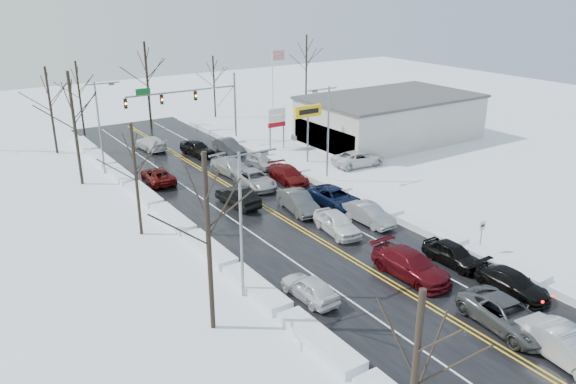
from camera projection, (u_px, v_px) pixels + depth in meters
ground at (317, 239)px, 41.33m from camera, size 160.00×160.00×0.00m
road_surface at (302, 229)px, 42.89m from camera, size 14.00×84.00×0.01m
snow_bank_left at (212, 254)px, 38.95m from camera, size 1.48×72.00×0.55m
snow_bank_right at (376, 209)px, 46.84m from camera, size 1.48×72.00×0.55m
traffic_signal_mast at (195, 99)px, 63.07m from camera, size 13.28×0.39×8.00m
tires_plus_sign at (308, 115)px, 57.53m from camera, size 3.20×0.34×6.00m
used_vehicles_sign at (277, 120)px, 62.80m from camera, size 2.20×0.22×4.65m
speed_limit_sign at (482, 230)px, 38.77m from camera, size 0.55×0.09×2.35m
flagpole at (274, 83)px, 70.57m from camera, size 1.87×1.20×10.00m
dealership_building at (390, 118)px, 66.90m from camera, size 20.40×12.40×5.30m
streetlight_ne at (326, 127)px, 51.60m from camera, size 3.20×0.25×9.00m
streetlight_sw at (244, 213)px, 32.06m from camera, size 3.20×0.25×9.00m
streetlight_nw at (101, 120)px, 53.92m from camera, size 3.20×0.25×9.00m
tree_left_a at (416, 364)px, 17.82m from camera, size 3.60×3.60×9.00m
tree_left_b at (207, 209)px, 28.25m from camera, size 4.00×4.00×10.00m
tree_left_c at (134, 158)px, 40.07m from camera, size 3.40×3.40×8.50m
tree_left_d at (72, 107)px, 50.15m from camera, size 4.20×4.20×10.50m
tree_left_e at (49, 93)px, 59.97m from camera, size 3.80×3.80×9.50m
tree_far_b at (78, 84)px, 68.05m from camera, size 3.60×3.60×9.00m
tree_far_c at (146, 69)px, 70.15m from camera, size 4.40×4.40×11.00m
tree_far_d at (214, 75)px, 77.12m from camera, size 3.40×3.40×8.50m
tree_far_e at (306, 56)px, 85.32m from camera, size 4.20×4.20×10.50m
queued_car_1 at (564, 361)px, 27.89m from camera, size 2.38×5.34×1.70m
queued_car_2 at (505, 327)px, 30.67m from camera, size 3.24×5.95×1.58m
queued_car_3 at (410, 276)px, 36.00m from camera, size 2.45×5.81×1.67m
queued_car_4 at (337, 233)px, 42.32m from camera, size 2.51×4.98×1.63m
queued_car_5 at (298, 211)px, 46.39m from camera, size 2.44×5.24×1.66m
queued_car_6 at (255, 187)px, 51.92m from camera, size 3.01×5.68×1.52m
queued_car_7 at (232, 174)px, 55.28m from camera, size 2.89×5.71×1.59m
queued_car_8 at (198, 155)px, 61.45m from camera, size 2.60×5.07×1.65m
queued_car_11 at (511, 293)px, 34.10m from camera, size 1.98×4.76×1.37m
queued_car_12 at (452, 264)px, 37.64m from camera, size 1.78×4.41×1.50m
queued_car_13 at (368, 223)px, 44.06m from camera, size 1.79×4.71×1.53m
queued_car_14 at (335, 206)px, 47.41m from camera, size 2.62×5.59×1.55m
queued_car_15 at (288, 183)px, 53.00m from camera, size 2.65×5.51×1.55m
queued_car_16 at (262, 168)px, 57.36m from camera, size 1.68×3.99×1.35m
queued_car_17 at (228, 152)px, 62.51m from camera, size 1.96×4.72×1.52m
oncoming_car_0 at (238, 206)px, 47.53m from camera, size 2.04×4.95×1.59m
oncoming_car_1 at (158, 183)px, 52.98m from camera, size 2.84×5.33×1.42m
oncoming_car_2 at (151, 150)px, 63.61m from camera, size 2.64×5.40×1.51m
oncoming_car_3 at (310, 298)px, 33.49m from camera, size 1.88×4.29×1.44m
parked_car_0 at (358, 166)px, 57.96m from camera, size 5.85×3.18×1.56m
parked_car_1 at (354, 152)px, 62.72m from camera, size 3.00×5.87×1.63m
parked_car_2 at (306, 142)px, 66.54m from camera, size 2.04×4.23×1.39m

